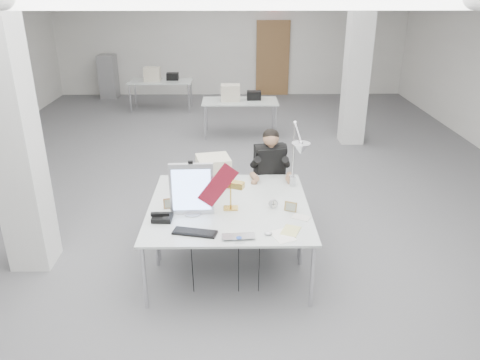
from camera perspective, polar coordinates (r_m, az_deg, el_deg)
The scene contains 23 objects.
room_shell at distance 7.08m, azimuth -1.01°, elevation 11.68°, with size 10.04×14.04×3.24m.
desk_main at distance 4.91m, azimuth -1.41°, elevation -5.52°, with size 1.80×0.90×0.03m, color silver.
desk_second at distance 5.71m, azimuth -1.34°, elevation -1.21°, with size 1.80×0.90×0.03m, color silver.
bg_desk_a at distance 10.09m, azimuth -0.00°, elevation 9.58°, with size 1.60×0.80×0.03m, color silver.
bg_desk_b at distance 12.38m, azimuth -9.65°, elevation 11.78°, with size 1.60×0.80×0.03m, color silver.
filing_cabinet at distance 14.14m, azimuth -15.74°, elevation 12.05°, with size 0.45×0.55×1.20m, color gray.
office_chair at distance 6.37m, azimuth 3.59°, elevation -0.70°, with size 0.52×0.52×1.06m, color black, non-canonical shape.
seated_person at distance 6.19m, azimuth 3.71°, elevation 2.27°, with size 0.53×0.66×0.99m, color black, non-canonical shape.
monitor at distance 5.02m, azimuth -5.92°, elevation -1.11°, with size 0.47×0.05×0.58m, color #BABABF.
pennant at distance 4.94m, azimuth -2.68°, elevation -0.65°, with size 0.48×0.01×0.20m, color maroon.
keyboard at distance 4.74m, azimuth -5.52°, elevation -6.39°, with size 0.44×0.15×0.02m, color black.
laptop at distance 4.60m, azimuth -0.13°, elevation -7.23°, with size 0.32×0.21×0.03m, color #A2A2A7.
mouse at distance 4.70m, azimuth 3.47°, elevation -6.51°, with size 0.08×0.05×0.03m, color silver.
bankers_lamp at distance 5.14m, azimuth -1.15°, elevation -1.65°, with size 0.33×0.13×0.38m, color #BA7B3A, non-canonical shape.
desk_phone at distance 5.04m, azimuth -9.45°, elevation -4.58°, with size 0.21×0.19×0.05m, color black.
picture_frame_left at distance 5.27m, azimuth -8.52°, elevation -2.81°, with size 0.15×0.01×0.12m, color #B5824D.
picture_frame_right at distance 5.17m, azimuth 6.18°, elevation -3.24°, with size 0.14×0.01×0.11m, color #A08145.
desk_clock at distance 5.23m, azimuth 4.06°, elevation -2.89°, with size 0.10×0.10×0.03m, color #A9A8AD.
paper_stack_a at distance 4.70m, azimuth 5.17°, elevation -6.80°, with size 0.19×0.27×0.01m, color white.
paper_stack_b at distance 4.80m, azimuth 6.20°, elevation -6.16°, with size 0.17×0.23×0.01m, color #D5D47F.
paper_stack_c at distance 5.07m, azimuth 7.48°, elevation -4.53°, with size 0.19×0.13×0.01m, color silver.
beige_monitor at distance 5.76m, azimuth -3.25°, elevation 1.08°, with size 0.39×0.37×0.37m, color beige.
architect_lamp at distance 5.45m, azimuth 6.88°, elevation 2.54°, with size 0.23×0.68×0.88m, color silver, non-canonical shape.
Camera 1 is at (0.06, -6.81, 3.09)m, focal length 35.00 mm.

